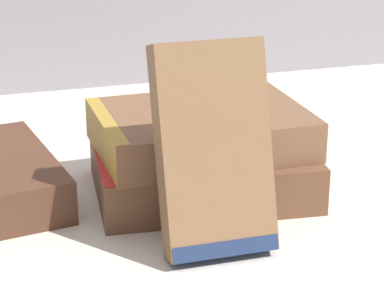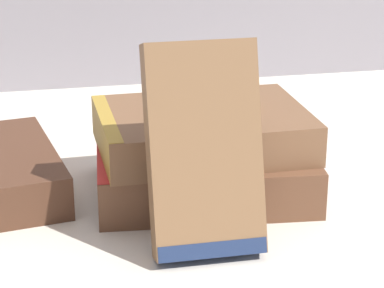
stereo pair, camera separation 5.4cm
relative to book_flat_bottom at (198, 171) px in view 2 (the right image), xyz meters
The scene contains 5 objects.
ground_plane 0.05m from the book_flat_bottom, 138.05° to the right, with size 3.00×3.00×0.00m, color beige.
book_flat_bottom is the anchor object (origin of this frame).
book_flat_top 0.04m from the book_flat_bottom, 139.85° to the left, with size 0.18×0.13×0.04m.
book_leaning_front 0.12m from the book_flat_bottom, 99.45° to the right, with size 0.08×0.07×0.16m.
pocket_watch 0.06m from the book_flat_bottom, 11.51° to the left, with size 0.06×0.06×0.01m.
Camera 2 is at (-0.10, -0.61, 0.30)m, focal length 75.00 mm.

